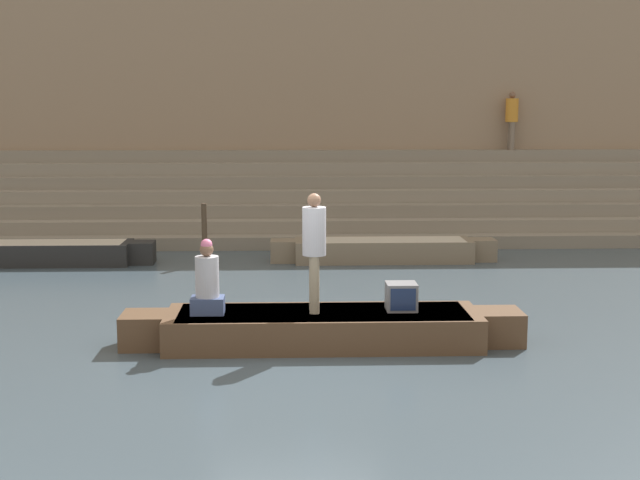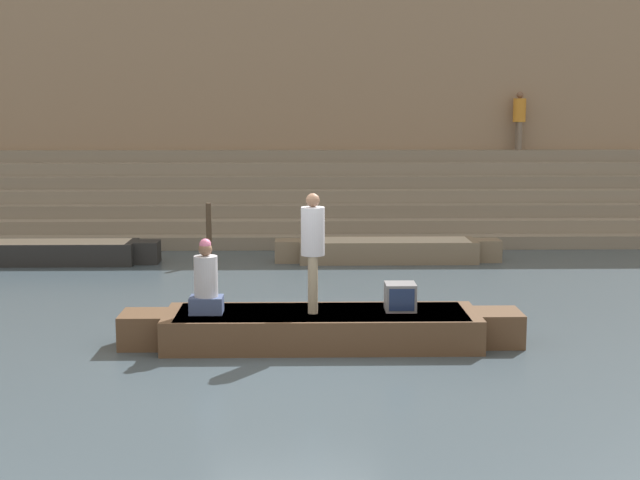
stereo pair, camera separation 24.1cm
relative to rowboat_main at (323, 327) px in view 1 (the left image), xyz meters
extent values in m
plane|color=#3D4C56|center=(-0.41, -0.42, -0.27)|extent=(120.00, 120.00, 0.00)
cube|color=gray|center=(-0.41, 10.62, -0.11)|extent=(36.00, 3.94, 0.32)
cube|color=gray|center=(-0.41, 10.90, 0.22)|extent=(36.00, 3.38, 0.32)
cube|color=gray|center=(-0.41, 11.18, 0.54)|extent=(36.00, 2.81, 0.32)
cube|color=gray|center=(-0.41, 11.46, 0.86)|extent=(36.00, 2.25, 0.32)
cube|color=gray|center=(-0.41, 11.74, 1.19)|extent=(36.00, 1.69, 0.32)
cube|color=gray|center=(-0.41, 12.03, 1.51)|extent=(36.00, 1.13, 0.32)
cube|color=gray|center=(-0.41, 12.31, 1.83)|extent=(36.00, 0.56, 0.32)
cube|color=#937A60|center=(-0.41, 13.19, 3.71)|extent=(34.20, 1.20, 7.95)
cube|color=brown|center=(-0.41, 12.57, 0.03)|extent=(34.20, 0.12, 0.60)
cube|color=brown|center=(0.00, 0.00, -0.02)|extent=(4.66, 1.36, 0.50)
cube|color=tan|center=(0.00, 0.00, 0.21)|extent=(4.29, 1.26, 0.05)
cube|color=brown|center=(2.66, 0.00, -0.02)|extent=(0.65, 0.75, 0.50)
cube|color=brown|center=(-2.66, 0.00, -0.02)|extent=(0.65, 0.75, 0.50)
cylinder|color=olive|center=(-0.70, 0.78, 0.14)|extent=(2.72, 0.04, 0.04)
cylinder|color=gray|center=(-0.13, 0.11, 0.66)|extent=(0.15, 0.15, 0.86)
cylinder|color=gray|center=(-0.13, -0.08, 0.66)|extent=(0.15, 0.15, 0.86)
cylinder|color=#B2B2BC|center=(-0.13, 0.01, 1.45)|extent=(0.35, 0.35, 0.71)
sphere|color=brown|center=(-0.13, 0.01, 1.91)|extent=(0.20, 0.20, 0.20)
cube|color=#3D4C75|center=(-1.71, -0.03, 0.36)|extent=(0.49, 0.38, 0.25)
cylinder|color=#B2B2BC|center=(-1.71, -0.03, 0.79)|extent=(0.35, 0.35, 0.61)
sphere|color=brown|center=(-1.71, -0.03, 1.19)|extent=(0.20, 0.20, 0.20)
sphere|color=pink|center=(-1.71, -0.03, 1.27)|extent=(0.17, 0.17, 0.17)
cube|color=slate|center=(1.18, 0.09, 0.44)|extent=(0.45, 0.43, 0.41)
cube|color=navy|center=(1.18, -0.13, 0.44)|extent=(0.37, 0.02, 0.33)
cube|color=black|center=(-5.96, 6.98, -0.02)|extent=(3.81, 1.08, 0.50)
cube|color=beige|center=(-5.96, 6.98, 0.21)|extent=(3.50, 0.98, 0.05)
cube|color=black|center=(-3.79, 6.98, -0.02)|extent=(0.53, 0.59, 0.50)
cube|color=#756651|center=(1.66, 7.09, -0.02)|extent=(4.02, 1.08, 0.50)
cube|color=beige|center=(1.66, 7.09, 0.21)|extent=(3.70, 0.98, 0.05)
cube|color=#756651|center=(3.95, 7.09, -0.02)|extent=(0.56, 0.59, 0.50)
cube|color=#756651|center=(-0.63, 7.09, -0.02)|extent=(0.56, 0.59, 0.50)
cylinder|color=#473828|center=(-2.38, 6.89, 0.42)|extent=(0.12, 0.12, 1.37)
cylinder|color=#756656|center=(5.85, 12.41, 2.39)|extent=(0.15, 0.15, 0.79)
cylinder|color=#756656|center=(5.85, 12.21, 2.39)|extent=(0.15, 0.15, 0.79)
cylinder|color=orange|center=(5.85, 12.31, 3.12)|extent=(0.36, 0.36, 0.66)
sphere|color=brown|center=(5.85, 12.31, 3.54)|extent=(0.19, 0.19, 0.19)
camera|label=1|loc=(-0.52, -12.92, 3.31)|focal=50.00mm
camera|label=2|loc=(-0.28, -12.93, 3.31)|focal=50.00mm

